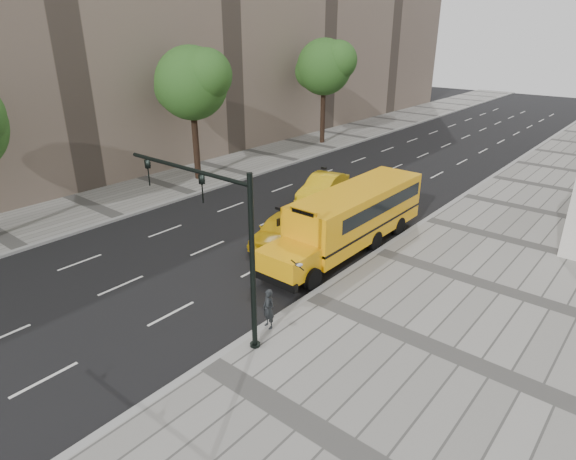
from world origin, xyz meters
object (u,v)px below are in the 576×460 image
Objects in this scene: taxi_near at (279,229)px; taxi_far at (323,188)px; tree_c at (325,67)px; pedestrian at (269,309)px; school_bus at (354,214)px; traffic_signal at (221,232)px; tree_b at (192,83)px.

taxi_near is 7.31m from taxi_far.
tree_c reaches higher than pedestrian.
tree_c is 0.83× the size of school_bus.
traffic_signal is (0.69, -9.50, 2.33)m from school_bus.
pedestrian is 0.24× the size of traffic_signal.
tree_b is at bearing 157.67° from pedestrian.
tree_b is 14.04m from taxi_near.
school_bus is at bearing 94.16° from traffic_signal.
tree_b is 15.97m from school_bus.
taxi_far is 3.22× the size of pedestrian.
pedestrian is (16.61, -10.89, -5.98)m from tree_b.
pedestrian is (7.09, -13.21, 0.10)m from taxi_far.
school_bus is 3.95m from taxi_near.
taxi_near is (-3.18, -2.10, -1.03)m from school_bus.
pedestrian reaches higher than taxi_near.
school_bus is 7.33m from taxi_far.
tree_b reaches higher than pedestrian.
tree_c is 6.17× the size of pedestrian.
tree_b reaches higher than taxi_far.
tree_b reaches higher than traffic_signal.
traffic_signal reaches higher than taxi_near.
taxi_near is (11.72, -20.10, -6.35)m from tree_c.
taxi_near is 9.01m from traffic_signal.
tree_b is 15.46m from tree_c.
school_bus is 9.81m from traffic_signal.
pedestrian is at bearing -73.83° from taxi_far.
tree_c reaches higher than tree_b.
school_bus is 2.69× the size of taxi_near.
tree_b is at bearing -178.32° from taxi_far.
taxi_far is at bearing 112.92° from traffic_signal.
tree_c is 31.75m from pedestrian.
pedestrian is (4.89, -6.24, 0.19)m from taxi_near.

